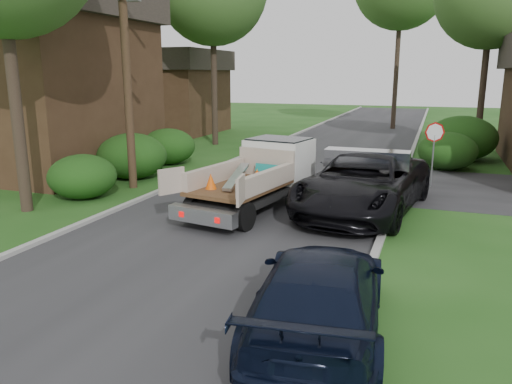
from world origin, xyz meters
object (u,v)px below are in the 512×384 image
object	(u,v)px
house_left_near	(27,73)
utility_pole	(125,47)
stop_sign	(434,141)
house_left_far	(168,90)
black_pickup	(364,183)
navy_suv	(319,294)
flatbed_truck	(264,171)

from	to	relation	value
house_left_near	utility_pole	bearing A→B (deg)	-17.20
stop_sign	house_left_far	xyz separation A→B (m)	(-18.70, 13.00, 1.27)
black_pickup	utility_pole	bearing A→B (deg)	-175.06
black_pickup	navy_suv	size ratio (longest dim) A/B	1.33
house_left_near	house_left_far	bearing A→B (deg)	95.71
utility_pole	flatbed_truck	size ratio (longest dim) A/B	1.70
black_pickup	navy_suv	world-z (taller)	black_pickup
house_left_near	navy_suv	xyz separation A→B (m)	(15.64, -10.46, -3.55)
stop_sign	house_left_near	bearing A→B (deg)	-173.37
house_left_far	black_pickup	distance (m)	24.32
stop_sign	house_left_near	size ratio (longest dim) A/B	0.26
flatbed_truck	black_pickup	distance (m)	3.19
flatbed_truck	navy_suv	world-z (taller)	flatbed_truck
stop_sign	house_left_near	xyz separation A→B (m)	(-17.20, -2.00, 2.50)
black_pickup	navy_suv	distance (m)	7.97
house_left_far	flatbed_truck	size ratio (longest dim) A/B	1.29
house_left_near	flatbed_truck	xyz separation A→B (m)	(12.08, -2.81, -3.13)
black_pickup	house_left_near	bearing A→B (deg)	178.78
stop_sign	house_left_far	world-z (taller)	house_left_far
black_pickup	flatbed_truck	bearing A→B (deg)	-166.25
house_left_near	black_pickup	distance (m)	15.81
flatbed_truck	navy_suv	bearing A→B (deg)	-54.94
utility_pole	navy_suv	world-z (taller)	utility_pole
flatbed_truck	black_pickup	bearing A→B (deg)	15.72
black_pickup	navy_suv	bearing A→B (deg)	-79.05
stop_sign	house_left_far	distance (m)	22.81
utility_pole	navy_suv	xyz separation A→B (m)	(9.12, -8.44, -4.44)
stop_sign	utility_pole	bearing A→B (deg)	-159.38
utility_pole	navy_suv	distance (m)	13.20
house_left_far	black_pickup	world-z (taller)	house_left_far
flatbed_truck	black_pickup	xyz separation A→B (m)	(3.17, 0.31, -0.22)
black_pickup	navy_suv	xyz separation A→B (m)	(0.40, -7.96, -0.20)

